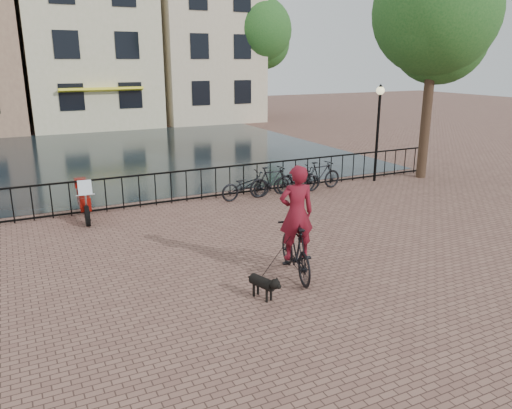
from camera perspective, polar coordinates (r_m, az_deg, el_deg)
name	(u,v)px	position (r m, az deg, el deg)	size (l,w,h in m)	color
ground	(329,309)	(9.34, 8.33, -11.76)	(100.00, 100.00, 0.00)	brown
canal_water	(125,154)	(24.89, -14.77, 5.61)	(20.00, 20.00, 0.00)	black
railing	(186,186)	(15.96, -7.96, 2.11)	(20.00, 0.05, 1.02)	black
canal_house_mid	(85,36)	(37.14, -18.93, 17.79)	(8.00, 9.50, 11.80)	#C0BB91
canal_house_right	(198,27)	(39.13, -6.69, 19.49)	(7.00, 9.00, 13.30)	#C4B192
tree_near_right	(436,12)	(19.88, 19.89, 20.00)	(4.48, 4.48, 8.24)	black
tree_far_right	(258,31)	(37.73, 0.27, 19.26)	(4.76, 4.76, 8.76)	black
lamp_post	(379,117)	(18.79, 13.83, 9.72)	(0.30, 0.30, 3.45)	black
cyclist	(296,228)	(10.23, 4.60, -2.71)	(1.01, 2.09, 2.75)	black
dog	(262,286)	(9.53, 0.73, -9.26)	(0.48, 0.81, 0.52)	black
motorcycle	(83,196)	(14.84, -19.12, 0.90)	(0.52, 1.87, 1.32)	maroon
parked_bike_0	(246,186)	(16.08, -1.17, 2.16)	(0.60, 1.72, 0.90)	black
parked_bike_1	(272,181)	(16.48, 1.83, 2.68)	(0.47, 1.66, 1.00)	black
parked_bike_2	(297,180)	(16.94, 4.67, 2.85)	(0.60, 1.72, 0.90)	black
parked_bike_3	(320,175)	(17.43, 7.36, 3.31)	(0.47, 1.66, 1.00)	black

